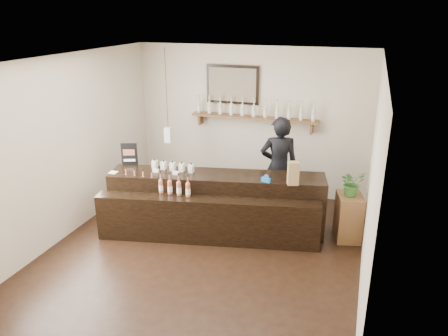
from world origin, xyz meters
name	(u,v)px	position (x,y,z in m)	size (l,w,h in m)	color
ground	(205,249)	(0.00, 0.00, 0.00)	(5.00, 5.00, 0.00)	black
room_shell	(203,141)	(0.00, 0.00, 1.70)	(5.00, 5.00, 5.00)	beige
back_wall_decor	(241,103)	(-0.15, 2.37, 1.76)	(2.66, 0.96, 1.69)	brown
counter	(214,206)	(-0.06, 0.57, 0.45)	(3.47, 1.60, 1.12)	black
promo_sign	(129,154)	(-1.58, 0.67, 1.14)	(0.26, 0.11, 0.37)	black
paper_bag	(293,173)	(1.16, 0.66, 1.13)	(0.19, 0.17, 0.35)	olive
tape_dispenser	(266,179)	(0.76, 0.63, 1.00)	(0.15, 0.09, 0.12)	blue
side_cabinet	(348,217)	(2.00, 1.05, 0.37)	(0.48, 0.58, 0.73)	brown
potted_plant	(352,183)	(2.00, 1.05, 0.93)	(0.36, 0.32, 0.41)	#376D2B
shopkeeper	(279,161)	(0.77, 1.55, 0.99)	(0.72, 0.48, 1.99)	black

